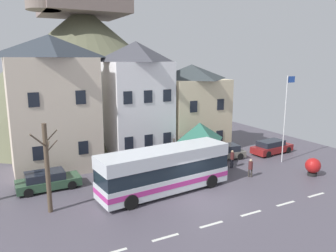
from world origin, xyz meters
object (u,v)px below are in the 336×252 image
object	(u,v)px
transit_bus	(165,170)
harbour_buoy	(313,166)
parked_car_01	(272,147)
pedestrian_02	(251,167)
public_bench	(188,154)
flagpole	(286,114)
bus_shelter	(200,132)
parked_car_00	(225,152)
townhouse_01	(137,101)
pedestrian_00	(232,157)
townhouse_02	(191,107)
bare_tree_01	(47,167)
hilltop_castle	(85,63)
pedestrian_01	(195,164)
townhouse_00	(53,104)
parked_car_02	(47,180)
pedestrian_03	(222,159)

from	to	relation	value
transit_bus	harbour_buoy	distance (m)	12.59
parked_car_01	pedestrian_02	bearing A→B (deg)	-152.17
public_bench	flagpole	distance (m)	9.69
bus_shelter	parked_car_00	world-z (taller)	bus_shelter
parked_car_00	flagpole	xyz separation A→B (m)	(4.11, -3.37, 3.92)
townhouse_01	pedestrian_00	xyz separation A→B (m)	(6.01, -7.06, -4.56)
townhouse_02	pedestrian_00	distance (m)	8.21
transit_bus	bare_tree_01	distance (m)	7.94
hilltop_castle	pedestrian_01	bearing A→B (deg)	-85.32
pedestrian_00	harbour_buoy	size ratio (longest dim) A/B	1.07
townhouse_00	parked_car_00	size ratio (longest dim) A/B	2.80
parked_car_01	public_bench	distance (m)	8.75
pedestrian_01	transit_bus	bearing A→B (deg)	-149.63
townhouse_01	flagpole	distance (m)	13.80
hilltop_castle	pedestrian_01	size ratio (longest dim) A/B	27.05
townhouse_01	hilltop_castle	bearing A→B (deg)	89.51
hilltop_castle	townhouse_01	bearing A→B (deg)	-90.49
townhouse_01	parked_car_02	xyz separation A→B (m)	(-9.06, -4.55, -4.85)
bus_shelter	pedestrian_00	distance (m)	3.65
townhouse_00	public_bench	distance (m)	13.09
pedestrian_00	pedestrian_01	xyz separation A→B (m)	(-3.65, 0.38, -0.17)
townhouse_00	pedestrian_01	distance (m)	12.95
townhouse_02	bus_shelter	world-z (taller)	townhouse_02
townhouse_02	public_bench	distance (m)	5.66
pedestrian_02	harbour_buoy	xyz separation A→B (m)	(4.74, -2.15, -0.07)
pedestrian_01	pedestrian_02	distance (m)	4.55
townhouse_01	bus_shelter	distance (m)	6.92
parked_car_01	harbour_buoy	xyz separation A→B (m)	(-1.81, -6.35, 0.15)
parked_car_02	harbour_buoy	size ratio (longest dim) A/B	3.05
hilltop_castle	bare_tree_01	bearing A→B (deg)	-108.67
hilltop_castle	townhouse_02	bearing A→B (deg)	-72.63
townhouse_01	pedestrian_00	bearing A→B (deg)	-49.59
pedestrian_01	harbour_buoy	distance (m)	9.67
hilltop_castle	pedestrian_00	size ratio (longest dim) A/B	25.49
transit_bus	parked_car_02	distance (m)	8.71
parked_car_02	pedestrian_00	world-z (taller)	pedestrian_00
bus_shelter	harbour_buoy	xyz separation A→B (m)	(6.97, -6.33, -2.36)
townhouse_00	parked_car_02	world-z (taller)	townhouse_00
pedestrian_01	pedestrian_03	xyz separation A→B (m)	(2.70, -0.14, 0.06)
pedestrian_03	flagpole	xyz separation A→B (m)	(6.21, -1.09, 3.73)
hilltop_castle	public_bench	bearing A→B (deg)	-80.49
townhouse_02	pedestrian_01	xyz separation A→B (m)	(-3.97, -7.05, -3.65)
townhouse_00	transit_bus	distance (m)	11.53
pedestrian_01	hilltop_castle	bearing A→B (deg)	94.68
townhouse_02	parked_car_01	distance (m)	9.18
flagpole	transit_bus	bearing A→B (deg)	-175.00
townhouse_02	transit_bus	world-z (taller)	townhouse_02
bare_tree_01	townhouse_00	bearing A→B (deg)	77.63
townhouse_01	bare_tree_01	distance (m)	12.97
pedestrian_02	hilltop_castle	bearing A→B (deg)	100.88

